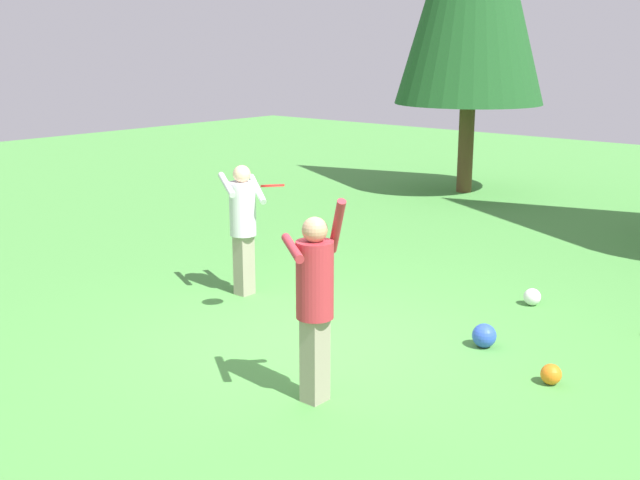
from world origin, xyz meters
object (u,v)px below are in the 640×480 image
object	(u,v)px
person_catcher	(243,219)
ball_blue	(484,336)
ball_orange	(551,374)
person_thrower	(315,293)
frisbee	(272,186)
ball_white	(532,297)

from	to	relation	value
person_catcher	ball_blue	size ratio (longest dim) A/B	6.50
person_catcher	ball_blue	world-z (taller)	person_catcher
ball_orange	person_catcher	bearing A→B (deg)	179.67
person_thrower	ball_orange	bearing A→B (deg)	-94.99
ball_blue	person_thrower	bearing A→B (deg)	-103.81
person_thrower	frisbee	size ratio (longest dim) A/B	5.08
frisbee	ball_blue	distance (m)	2.85
frisbee	ball_white	bearing A→B (deg)	53.54
frisbee	ball_orange	distance (m)	3.56
person_catcher	ball_white	xyz separation A→B (m)	(3.08, 2.04, -0.91)
person_catcher	ball_orange	size ratio (longest dim) A/B	8.40
person_catcher	frisbee	bearing A→B (deg)	0.00
person_thrower	ball_orange	xyz separation A→B (m)	(1.50, 1.75, -0.94)
person_thrower	frisbee	world-z (taller)	person_thrower
ball_orange	ball_white	xyz separation A→B (m)	(-1.20, 2.07, 0.01)
ball_blue	ball_white	xyz separation A→B (m)	(-0.23, 1.64, -0.02)
person_thrower	ball_white	distance (m)	3.94
person_catcher	frisbee	xyz separation A→B (m)	(1.12, -0.60, 0.64)
person_thrower	frisbee	bearing A→B (deg)	-0.00
ball_orange	ball_blue	size ratio (longest dim) A/B	0.77
frisbee	ball_white	distance (m)	3.63
frisbee	person_thrower	bearing A→B (deg)	-35.49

